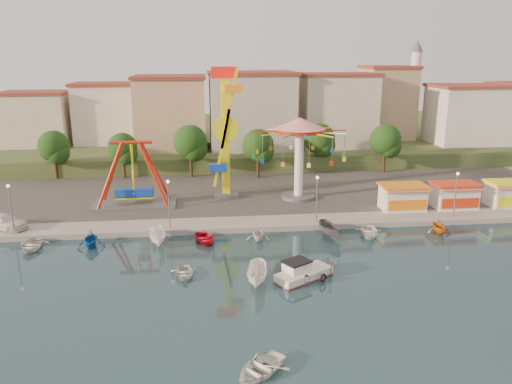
{
  "coord_description": "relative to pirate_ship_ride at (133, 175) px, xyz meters",
  "views": [
    {
      "loc": [
        -4.42,
        -38.28,
        18.65
      ],
      "look_at": [
        1.41,
        14.0,
        4.0
      ],
      "focal_mm": 35.0,
      "sensor_mm": 36.0,
      "label": 1
    }
  ],
  "objects": [
    {
      "name": "booth_right",
      "position": [
        45.53,
        -5.39,
        -2.23
      ],
      "size": [
        5.4,
        3.78,
        3.08
      ],
      "color": "white",
      "rests_on": "quay_deck"
    },
    {
      "name": "moored_boat_2",
      "position": [
        3.67,
        -12.08,
        -3.6
      ],
      "size": [
        2.14,
        4.32,
        1.6
      ],
      "primitive_type": "imported",
      "rotation": [
        0.0,
        0.0,
        0.15
      ],
      "color": "white",
      "rests_on": "ground"
    },
    {
      "name": "tree_4",
      "position": [
        26.73,
        15.48,
        1.35
      ],
      "size": [
        4.86,
        4.86,
        7.6
      ],
      "color": "#382314",
      "rests_on": "quay_deck"
    },
    {
      "name": "asphalt_pad",
      "position": [
        12.73,
        8.12,
        -3.79
      ],
      "size": [
        90.0,
        28.0,
        0.01
      ],
      "primitive_type": "cube",
      "color": "#4C4944",
      "rests_on": "quay_deck"
    },
    {
      "name": "tree_3",
      "position": [
        16.73,
        12.49,
        1.16
      ],
      "size": [
        4.68,
        4.68,
        7.32
      ],
      "color": "#382314",
      "rests_on": "quay_deck"
    },
    {
      "name": "cabin_motorboat",
      "position": [
        16.58,
        -21.68,
        -3.91
      ],
      "size": [
        5.41,
        4.33,
        1.81
      ],
      "rotation": [
        0.0,
        0.0,
        0.54
      ],
      "color": "white",
      "rests_on": "ground"
    },
    {
      "name": "lamp_post_2",
      "position": [
        20.73,
        -8.88,
        -1.29
      ],
      "size": [
        0.14,
        0.14,
        5.0
      ],
      "primitive_type": "cylinder",
      "color": "#59595E",
      "rests_on": "quay_deck"
    },
    {
      "name": "ground",
      "position": [
        12.73,
        -21.88,
        -4.39
      ],
      "size": [
        200.0,
        200.0,
        0.0
      ],
      "primitive_type": "plane",
      "color": "#132B36",
      "rests_on": "ground"
    },
    {
      "name": "building_0",
      "position": [
        -20.64,
        24.19,
        4.54
      ],
      "size": [
        9.26,
        9.53,
        11.87
      ],
      "primitive_type": "cube",
      "color": "beige",
      "rests_on": "hill_terrace"
    },
    {
      "name": "skiff",
      "position": [
        12.67,
        -22.2,
        -3.55
      ],
      "size": [
        2.42,
        4.58,
        1.68
      ],
      "primitive_type": "imported",
      "rotation": [
        0.0,
        0.0,
        -0.19
      ],
      "color": "white",
      "rests_on": "ground"
    },
    {
      "name": "building_4",
      "position": [
        31.8,
        30.33,
        3.22
      ],
      "size": [
        10.75,
        9.23,
        9.24
      ],
      "primitive_type": "cube",
      "color": "beige",
      "rests_on": "hill_terrace"
    },
    {
      "name": "building_6",
      "position": [
        56.88,
        26.9,
        4.78
      ],
      "size": [
        8.23,
        8.98,
        12.36
      ],
      "primitive_type": "cube",
      "color": "silver",
      "rests_on": "hill_terrace"
    },
    {
      "name": "moored_boat_4",
      "position": [
        13.93,
        -12.08,
        -3.66
      ],
      "size": [
        2.87,
        3.18,
        1.46
      ],
      "primitive_type": "imported",
      "rotation": [
        0.0,
        0.0,
        -0.19
      ],
      "color": "silver",
      "rests_on": "ground"
    },
    {
      "name": "kamikaze_tower",
      "position": [
        11.5,
        2.38,
        4.21
      ],
      "size": [
        3.72,
        3.1,
        16.5
      ],
      "color": "#59595E",
      "rests_on": "quay_deck"
    },
    {
      "name": "wave_swinger",
      "position": [
        20.6,
        0.78,
        3.8
      ],
      "size": [
        11.6,
        11.6,
        10.4
      ],
      "color": "#59595E",
      "rests_on": "quay_deck"
    },
    {
      "name": "van",
      "position": [
        -12.8,
        -7.27,
        -3.03
      ],
      "size": [
        5.66,
        4.06,
        1.52
      ],
      "primitive_type": "imported",
      "rotation": [
        0.0,
        0.0,
        1.16
      ],
      "color": "white",
      "rests_on": "quay_deck"
    },
    {
      "name": "building_1",
      "position": [
        -8.6,
        29.51,
        2.92
      ],
      "size": [
        12.33,
        9.01,
        8.63
      ],
      "primitive_type": "cube",
      "color": "silver",
      "rests_on": "hill_terrace"
    },
    {
      "name": "moored_boat_7",
      "position": [
        33.45,
        -12.08,
        -3.64
      ],
      "size": [
        2.57,
        2.95,
        1.51
      ],
      "primitive_type": "imported",
      "rotation": [
        0.0,
        0.0,
        -0.04
      ],
      "color": "orange",
      "rests_on": "ground"
    },
    {
      "name": "minaret",
      "position": [
        48.73,
        32.12,
        8.15
      ],
      "size": [
        2.8,
        2.8,
        18.0
      ],
      "color": "silver",
      "rests_on": "hill_terrace"
    },
    {
      "name": "lamp_post_3",
      "position": [
        36.73,
        -8.88,
        -1.29
      ],
      "size": [
        0.14,
        0.14,
        5.0
      ],
      "primitive_type": "cylinder",
      "color": "#59595E",
      "rests_on": "quay_deck"
    },
    {
      "name": "tree_1",
      "position": [
        -3.27,
        14.36,
        0.81
      ],
      "size": [
        4.35,
        4.35,
        6.8
      ],
      "color": "#382314",
      "rests_on": "quay_deck"
    },
    {
      "name": "moored_boat_1",
      "position": [
        -2.9,
        -12.08,
        -3.56
      ],
      "size": [
        3.0,
        3.39,
        1.67
      ],
      "primitive_type": "imported",
      "rotation": [
        0.0,
        0.0,
        0.09
      ],
      "color": "#12539F",
      "rests_on": "ground"
    },
    {
      "name": "rowboat_b",
      "position": [
        11.44,
        -34.26,
        -4.0
      ],
      "size": [
        4.63,
        4.58,
        0.79
      ],
      "primitive_type": "imported",
      "rotation": [
        0.0,
        0.0,
        -0.82
      ],
      "color": "white",
      "rests_on": "ground"
    },
    {
      "name": "quay_deck",
      "position": [
        12.73,
        40.12,
        -4.09
      ],
      "size": [
        200.0,
        100.0,
        0.6
      ],
      "primitive_type": "cube",
      "color": "#9E998E",
      "rests_on": "ground"
    },
    {
      "name": "pirate_ship_ride",
      "position": [
        0.0,
        0.0,
        0.0
      ],
      "size": [
        10.0,
        5.0,
        8.0
      ],
      "color": "#59595E",
      "rests_on": "quay_deck"
    },
    {
      "name": "lamp_post_0",
      "position": [
        -11.27,
        -8.88,
        -1.29
      ],
      "size": [
        0.14,
        0.14,
        5.0
      ],
      "primitive_type": "cylinder",
      "color": "#59595E",
      "rests_on": "quay_deck"
    },
    {
      "name": "building_5",
      "position": [
        45.1,
        28.46,
        4.21
      ],
      "size": [
        12.77,
        10.96,
        11.21
      ],
      "primitive_type": "cube",
      "color": "tan",
      "rests_on": "hill_terrace"
    },
    {
      "name": "booth_left",
      "position": [
        32.02,
        -5.39,
        -2.23
      ],
      "size": [
        5.4,
        3.78,
        3.08
      ],
      "color": "white",
      "rests_on": "quay_deck"
    },
    {
      "name": "building_2",
      "position": [
        4.55,
        30.08,
        4.22
      ],
      "size": [
        11.95,
        9.28,
        11.23
      ],
      "primitive_type": "cube",
      "color": "tan",
      "rests_on": "hill_terrace"
    },
    {
      "name": "moored_boat_0",
      "position": [
        -8.63,
        -12.08,
        -4.0
      ],
      "size": [
        2.9,
        3.96,
        0.8
      ],
      "primitive_type": "imported",
      "rotation": [
        0.0,
        0.0,
        0.04
      ],
      "color": "silver",
      "rests_on": "ground"
    },
    {
      "name": "booth_mid",
      "position": [
        38.51,
        -5.39,
        -2.23
      ],
      "size": [
        5.4,
        3.78,
        3.08
      ],
      "color": "white",
      "rests_on": "quay_deck"
    },
    {
      "name": "moored_boat_6",
      "position": [
        25.74,
        -12.08,
        -3.99
      ],
      "size": [
        3.7,
        4.48,
        0.8
      ],
      "primitive_type": "imported",
      "rotation": [
        0.0,
        0.0,
        -0.27
      ],
      "color": "white",
      "rests_on": "ground"
    },
    {
      "name": "tree_0",
      "position": [
        -13.27,
        15.1,
        1.08
      ],
      "size": [
        4.6,
        4.6,
        7.19
      ],
      "color": "#382314",
      "rests_on": "quay_deck"
    },
    {
      "name": "building_7",
      "position": [
        68.76,
        31.83,
        2.99
      ],
      "size": [
        11.59,
        10.93,
        8.76
      ],
      "primitive_type": "cube",
      "color": "beige",
      "rests_on": "hill_terrace"
    },
    {
      "name": "hill_terrace",
      "position": [
        12.73,
        45.12,
        -2.89
      ],
      "size": [
        200.0,
        60.0,
        3.0
      ],
      "primitive_type": "cube",
      "color": "#384C26",
      "rests_on": "ground"
    },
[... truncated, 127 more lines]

